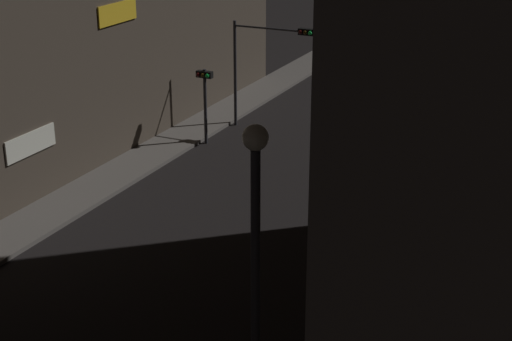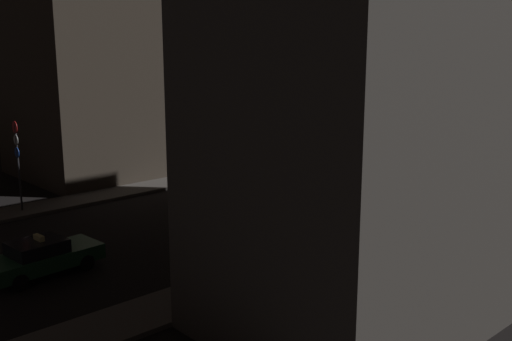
{
  "view_description": "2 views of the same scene",
  "coord_description": "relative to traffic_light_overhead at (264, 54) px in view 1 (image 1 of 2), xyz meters",
  "views": [
    {
      "loc": [
        11.62,
        0.26,
        12.61
      ],
      "look_at": [
        0.82,
        23.24,
        2.74
      ],
      "focal_mm": 54.88,
      "sensor_mm": 36.0,
      "label": 1
    },
    {
      "loc": [
        23.35,
        -1.77,
        8.97
      ],
      "look_at": [
        0.31,
        19.55,
        2.08
      ],
      "focal_mm": 42.66,
      "sensor_mm": 36.0,
      "label": 2
    }
  ],
  "objects": [
    {
      "name": "street_lamp_near_block",
      "position": [
        11.12,
        -24.58,
        1.52
      ],
      "size": [
        0.42,
        0.42,
        8.77
      ],
      "color": "#2D2D33",
      "rests_on": "sidewalk_right"
    },
    {
      "name": "traffic_light_overhead",
      "position": [
        0.0,
        0.0,
        0.0
      ],
      "size": [
        4.35,
        0.41,
        5.47
      ],
      "color": "#2D2D33",
      "rests_on": "ground_plane"
    },
    {
      "name": "sidewalk_left",
      "position": [
        -3.03,
        -3.57,
        -3.87
      ],
      "size": [
        2.32,
        67.1,
        0.17
      ],
      "primitive_type": "cube",
      "color": "#5B5651",
      "rests_on": "ground_plane"
    },
    {
      "name": "traffic_light_left_kerb",
      "position": [
        -1.62,
        -3.23,
        -1.29
      ],
      "size": [
        0.8,
        0.42,
        3.7
      ],
      "color": "#2D2D33",
      "rests_on": "ground_plane"
    },
    {
      "name": "traffic_light_right_kerb",
      "position": [
        10.3,
        0.12,
        -1.31
      ],
      "size": [
        0.8,
        0.41,
        3.68
      ],
      "color": "#2D2D33",
      "rests_on": "ground_plane"
    },
    {
      "name": "sidewalk_right",
      "position": [
        11.71,
        -3.57,
        -3.87
      ],
      "size": [
        2.32,
        67.1,
        0.17
      ],
      "primitive_type": "cube",
      "color": "#5B5651",
      "rests_on": "ground_plane"
    }
  ]
}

